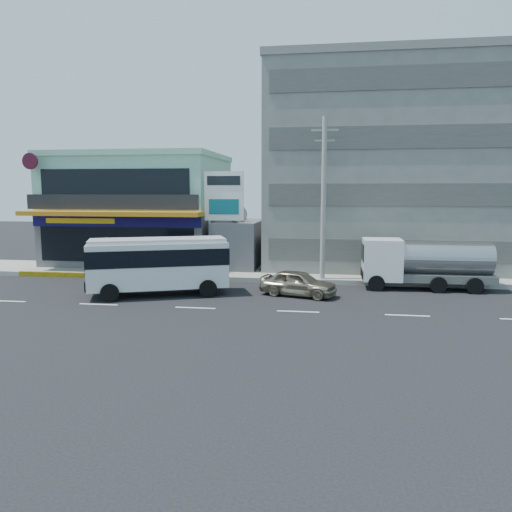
% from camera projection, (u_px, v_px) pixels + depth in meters
% --- Properties ---
extents(ground, '(120.00, 120.00, 0.00)m').
position_uv_depth(ground, '(195.00, 308.00, 24.26)').
color(ground, black).
rests_on(ground, ground).
extents(sidewalk, '(70.00, 5.00, 0.30)m').
position_uv_depth(sidewalk, '(307.00, 275.00, 32.82)').
color(sidewalk, gray).
rests_on(sidewalk, ground).
extents(shop_building, '(12.40, 11.70, 8.00)m').
position_uv_depth(shop_building, '(142.00, 212.00, 38.57)').
color(shop_building, '#4C4C51').
rests_on(shop_building, ground).
extents(concrete_building, '(16.00, 12.00, 14.00)m').
position_uv_depth(concrete_building, '(380.00, 172.00, 36.58)').
color(concrete_building, gray).
rests_on(concrete_building, ground).
extents(gap_structure, '(3.00, 6.00, 3.50)m').
position_uv_depth(gap_structure, '(239.00, 245.00, 35.80)').
color(gap_structure, '#4C4C51').
rests_on(gap_structure, ground).
extents(satellite_dish, '(1.50, 1.50, 0.15)m').
position_uv_depth(satellite_dish, '(237.00, 221.00, 34.57)').
color(satellite_dish, slate).
rests_on(satellite_dish, gap_structure).
extents(billboard, '(2.60, 0.18, 6.90)m').
position_uv_depth(billboard, '(224.00, 202.00, 32.70)').
color(billboard, gray).
rests_on(billboard, ground).
extents(utility_pole_near, '(1.60, 0.30, 10.00)m').
position_uv_depth(utility_pole_near, '(324.00, 199.00, 29.96)').
color(utility_pole_near, '#999993').
rests_on(utility_pole_near, ground).
extents(minibus, '(7.77, 4.92, 3.11)m').
position_uv_depth(minibus, '(158.00, 261.00, 26.99)').
color(minibus, silver).
rests_on(minibus, ground).
extents(sedan, '(4.44, 2.75, 1.41)m').
position_uv_depth(sedan, '(298.00, 283.00, 26.94)').
color(sedan, tan).
rests_on(sedan, ground).
extents(tanker_truck, '(7.30, 2.37, 2.87)m').
position_uv_depth(tanker_truck, '(422.00, 263.00, 28.72)').
color(tanker_truck, white).
rests_on(tanker_truck, ground).
extents(motorcycle_rider, '(1.97, 1.10, 2.39)m').
position_uv_depth(motorcycle_rider, '(141.00, 272.00, 29.98)').
color(motorcycle_rider, maroon).
rests_on(motorcycle_rider, ground).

